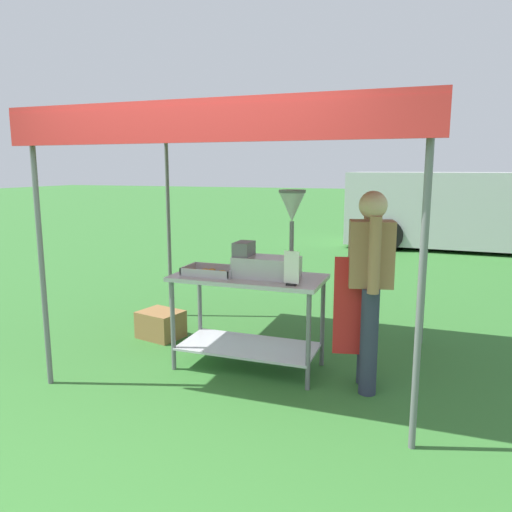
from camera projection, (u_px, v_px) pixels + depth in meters
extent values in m
plane|color=#33702D|center=(334.00, 267.00, 9.02)|extent=(70.00, 70.00, 0.00)
cylinder|color=slate|center=(41.00, 256.00, 3.95)|extent=(0.04, 0.04, 2.18)
cylinder|color=slate|center=(421.00, 284.00, 2.99)|extent=(0.04, 0.04, 2.18)
cylinder|color=slate|center=(169.00, 227.00, 5.85)|extent=(0.04, 0.04, 2.18)
cylinder|color=slate|center=(426.00, 239.00, 4.89)|extent=(0.04, 0.04, 2.18)
cube|color=red|center=(254.00, 118.00, 4.22)|extent=(3.10, 2.25, 0.05)
cube|color=red|center=(196.00, 124.00, 3.21)|extent=(3.10, 0.02, 0.24)
cube|color=#B7B7BC|center=(248.00, 278.00, 4.33)|extent=(1.33, 0.64, 0.04)
cube|color=#B7B7BC|center=(249.00, 346.00, 4.44)|extent=(1.22, 0.59, 0.02)
cylinder|color=slate|center=(173.00, 326.00, 4.35)|extent=(0.04, 0.04, 0.81)
cylinder|color=slate|center=(308.00, 342.00, 3.95)|extent=(0.04, 0.04, 0.81)
cylinder|color=slate|center=(200.00, 309.00, 4.85)|extent=(0.04, 0.04, 0.81)
cylinder|color=slate|center=(322.00, 322.00, 4.45)|extent=(0.04, 0.04, 0.81)
cube|color=#B7B7BC|center=(211.00, 274.00, 4.37)|extent=(0.46, 0.31, 0.01)
cube|color=#B7B7BC|center=(204.00, 273.00, 4.23)|extent=(0.46, 0.01, 0.06)
cube|color=#B7B7BC|center=(218.00, 267.00, 4.50)|extent=(0.46, 0.01, 0.06)
cube|color=#B7B7BC|center=(188.00, 268.00, 4.44)|extent=(0.01, 0.31, 0.06)
cube|color=#B7B7BC|center=(234.00, 272.00, 4.29)|extent=(0.01, 0.31, 0.06)
torus|color=gold|center=(193.00, 270.00, 4.45)|extent=(0.09, 0.09, 0.02)
torus|color=gold|center=(221.00, 274.00, 4.30)|extent=(0.08, 0.08, 0.02)
torus|color=gold|center=(222.00, 272.00, 4.38)|extent=(0.08, 0.08, 0.02)
torus|color=gold|center=(212.00, 270.00, 4.45)|extent=(0.09, 0.09, 0.02)
torus|color=gold|center=(204.00, 273.00, 4.33)|extent=(0.08, 0.08, 0.02)
torus|color=gold|center=(213.00, 272.00, 4.38)|extent=(0.09, 0.09, 0.02)
torus|color=gold|center=(232.00, 272.00, 4.36)|extent=(0.09, 0.09, 0.02)
torus|color=gold|center=(191.00, 272.00, 4.38)|extent=(0.07, 0.07, 0.02)
torus|color=gold|center=(197.00, 273.00, 4.34)|extent=(0.08, 0.08, 0.02)
torus|color=gold|center=(205.00, 270.00, 4.45)|extent=(0.10, 0.10, 0.02)
torus|color=gold|center=(213.00, 274.00, 4.29)|extent=(0.09, 0.09, 0.02)
torus|color=gold|center=(206.00, 271.00, 4.40)|extent=(0.09, 0.09, 0.02)
cube|color=#B7B7BC|center=(267.00, 267.00, 4.24)|extent=(0.56, 0.28, 0.18)
cube|color=slate|center=(244.00, 249.00, 4.29)|extent=(0.14, 0.22, 0.12)
cylinder|color=slate|center=(292.00, 240.00, 4.13)|extent=(0.04, 0.04, 0.31)
cone|color=#B7B7BC|center=(292.00, 207.00, 4.08)|extent=(0.21, 0.21, 0.24)
cylinder|color=slate|center=(292.00, 191.00, 4.06)|extent=(0.22, 0.22, 0.02)
cube|color=black|center=(291.00, 284.00, 3.97)|extent=(0.08, 0.05, 0.02)
cube|color=white|center=(291.00, 267.00, 3.94)|extent=(0.13, 0.03, 0.26)
cylinder|color=#2D3347|center=(369.00, 342.00, 3.88)|extent=(0.14, 0.14, 0.86)
cylinder|color=#2D3347|center=(366.00, 334.00, 4.07)|extent=(0.14, 0.14, 0.86)
cube|color=#9E704C|center=(371.00, 254.00, 3.85)|extent=(0.38, 0.29, 0.52)
cube|color=red|center=(354.00, 306.00, 3.94)|extent=(0.32, 0.09, 0.80)
cylinder|color=#9E704C|center=(374.00, 255.00, 3.63)|extent=(0.11, 0.11, 0.58)
cylinder|color=#9E704C|center=(368.00, 246.00, 4.06)|extent=(0.11, 0.11, 0.58)
sphere|color=#DBB28E|center=(373.00, 205.00, 3.79)|extent=(0.22, 0.22, 0.22)
cube|color=olive|center=(161.00, 324.00, 5.24)|extent=(0.50, 0.44, 0.28)
cube|color=#BCBCC1|center=(465.00, 209.00, 10.94)|extent=(5.06, 2.01, 1.60)
cylinder|color=black|center=(395.00, 226.00, 12.44)|extent=(0.69, 0.26, 0.68)
cylinder|color=black|center=(387.00, 235.00, 10.73)|extent=(0.69, 0.26, 0.68)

